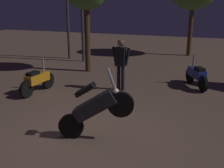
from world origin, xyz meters
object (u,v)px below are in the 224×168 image
streetlamp_far (82,0)px  motorcycle_blue_parked_left (197,75)px  motorcycle_black_foreground (95,108)px  person_rider_beside (121,60)px  motorcycle_orange_parked_right (37,80)px

streetlamp_far → motorcycle_blue_parked_left: bearing=-23.9°
motorcycle_black_foreground → person_rider_beside: 3.67m
motorcycle_black_foreground → motorcycle_orange_parked_right: bearing=131.6°
motorcycle_orange_parked_right → motorcycle_blue_parked_left: bearing=-58.9°
motorcycle_black_foreground → streetlamp_far: bearing=106.2°
motorcycle_orange_parked_right → motorcycle_black_foreground: bearing=-122.8°
motorcycle_blue_parked_left → streetlamp_far: bearing=37.3°
streetlamp_far → person_rider_beside: bearing=-48.6°
motorcycle_black_foreground → person_rider_beside: bearing=88.2°
motorcycle_blue_parked_left → motorcycle_orange_parked_right: same height
person_rider_beside → streetlamp_far: streetlamp_far is taller
motorcycle_blue_parked_left → motorcycle_orange_parked_right: bearing=89.2°
person_rider_beside → streetlamp_far: bearing=47.5°
motorcycle_black_foreground → streetlamp_far: (-4.07, 7.44, 2.31)m
motorcycle_blue_parked_left → streetlamp_far: size_ratio=0.31×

